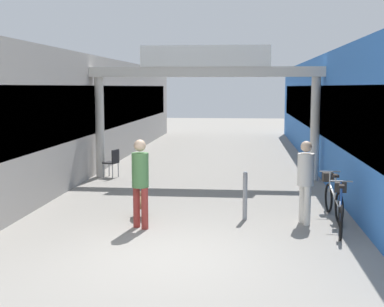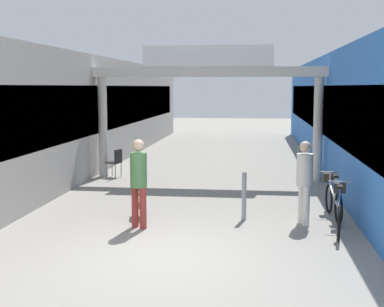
{
  "view_description": "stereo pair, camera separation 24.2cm",
  "coord_description": "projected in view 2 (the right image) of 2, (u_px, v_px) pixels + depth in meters",
  "views": [
    {
      "loc": [
        1.24,
        -8.74,
        2.86
      ],
      "look_at": [
        0.0,
        3.63,
        1.3
      ],
      "focal_mm": 50.0,
      "sensor_mm": 36.0,
      "label": 1
    },
    {
      "loc": [
        1.48,
        -8.71,
        2.86
      ],
      "look_at": [
        0.0,
        3.63,
        1.3
      ],
      "focal_mm": 50.0,
      "sensor_mm": 36.0,
      "label": 2
    }
  ],
  "objects": [
    {
      "name": "ground_plane",
      "position": [
        167.0,
        255.0,
        9.12
      ],
      "size": [
        80.0,
        80.0,
        0.0
      ],
      "primitive_type": "plane",
      "color": "gray"
    },
    {
      "name": "storefront_left",
      "position": [
        82.0,
        111.0,
        20.31
      ],
      "size": [
        3.0,
        26.0,
        3.86
      ],
      "color": "#9E9993",
      "rests_on": "ground_plane"
    },
    {
      "name": "storefront_right",
      "position": [
        358.0,
        113.0,
        19.11
      ],
      "size": [
        3.0,
        26.0,
        3.86
      ],
      "color": "blue",
      "rests_on": "ground_plane"
    },
    {
      "name": "arcade_sign_gateway",
      "position": [
        208.0,
        86.0,
        16.37
      ],
      "size": [
        7.4,
        0.47,
        4.1
      ],
      "color": "beige",
      "rests_on": "ground_plane"
    },
    {
      "name": "pedestrian_with_dog",
      "position": [
        139.0,
        177.0,
        10.77
      ],
      "size": [
        0.47,
        0.47,
        1.81
      ],
      "color": "#99332D",
      "rests_on": "ground_plane"
    },
    {
      "name": "pedestrian_companion",
      "position": [
        305.0,
        177.0,
        11.05
      ],
      "size": [
        0.43,
        0.43,
        1.75
      ],
      "color": "silver",
      "rests_on": "ground_plane"
    },
    {
      "name": "dog_on_leash",
      "position": [
        140.0,
        202.0,
        11.75
      ],
      "size": [
        0.43,
        0.76,
        0.54
      ],
      "color": "brown",
      "rests_on": "ground_plane"
    },
    {
      "name": "bicycle_blue_nearest",
      "position": [
        339.0,
        211.0,
        10.51
      ],
      "size": [
        0.46,
        1.68,
        0.98
      ],
      "color": "black",
      "rests_on": "ground_plane"
    },
    {
      "name": "bicycle_silver_second",
      "position": [
        333.0,
        198.0,
        11.72
      ],
      "size": [
        0.46,
        1.69,
        0.98
      ],
      "color": "black",
      "rests_on": "ground_plane"
    },
    {
      "name": "bollard_post_metal",
      "position": [
        244.0,
        195.0,
        11.47
      ],
      "size": [
        0.1,
        0.1,
        1.06
      ],
      "color": "gray",
      "rests_on": "ground_plane"
    },
    {
      "name": "cafe_chair_black_nearer",
      "position": [
        116.0,
        160.0,
        16.9
      ],
      "size": [
        0.5,
        0.5,
        0.89
      ],
      "color": "gray",
      "rests_on": "ground_plane"
    }
  ]
}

